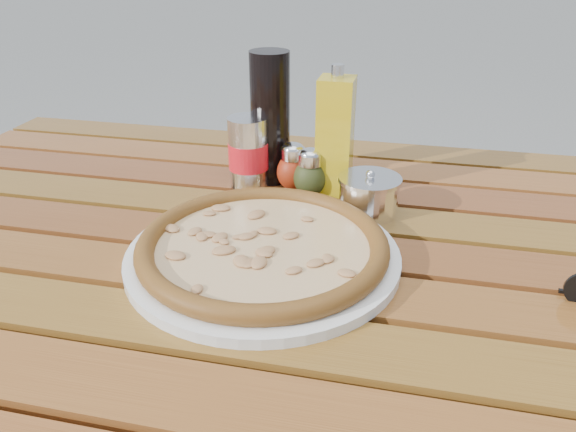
% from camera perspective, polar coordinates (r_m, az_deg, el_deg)
% --- Properties ---
extents(table, '(1.40, 0.90, 0.75)m').
position_cam_1_polar(table, '(0.83, -0.30, -7.15)').
color(table, '#36190C').
rests_on(table, ground).
extents(plate, '(0.44, 0.44, 0.01)m').
position_cam_1_polar(plate, '(0.74, -2.55, -4.04)').
color(plate, white).
rests_on(plate, table).
extents(pizza, '(0.40, 0.40, 0.03)m').
position_cam_1_polar(pizza, '(0.73, -2.58, -2.99)').
color(pizza, '#F9E4B2').
rests_on(pizza, plate).
extents(pepper_shaker, '(0.05, 0.05, 0.08)m').
position_cam_1_polar(pepper_shaker, '(0.94, 0.48, 4.99)').
color(pepper_shaker, '#A82F13').
rests_on(pepper_shaker, table).
extents(oregano_shaker, '(0.05, 0.05, 0.08)m').
position_cam_1_polar(oregano_shaker, '(0.91, 2.25, 4.37)').
color(oregano_shaker, '#3A431A').
rests_on(oregano_shaker, table).
extents(dark_bottle, '(0.07, 0.07, 0.22)m').
position_cam_1_polar(dark_bottle, '(0.95, -1.82, 9.90)').
color(dark_bottle, black).
rests_on(dark_bottle, table).
extents(soda_can, '(0.09, 0.09, 0.12)m').
position_cam_1_polar(soda_can, '(0.94, -4.05, 6.37)').
color(soda_can, silver).
rests_on(soda_can, table).
extents(olive_oil_cruet, '(0.06, 0.06, 0.21)m').
position_cam_1_polar(olive_oil_cruet, '(0.91, 4.80, 8.09)').
color(olive_oil_cruet, gold).
rests_on(olive_oil_cruet, table).
extents(parmesan_tin, '(0.13, 0.13, 0.07)m').
position_cam_1_polar(parmesan_tin, '(0.86, 8.23, 2.16)').
color(parmesan_tin, white).
rests_on(parmesan_tin, table).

